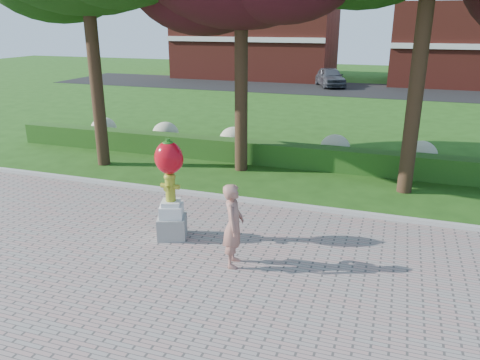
% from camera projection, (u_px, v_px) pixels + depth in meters
% --- Properties ---
extents(ground, '(100.00, 100.00, 0.00)m').
position_uv_depth(ground, '(240.00, 253.00, 10.63)').
color(ground, '#204912').
rests_on(ground, ground).
extents(curb, '(40.00, 0.18, 0.15)m').
position_uv_depth(curb, '(274.00, 204.00, 13.30)').
color(curb, '#ADADA5').
rests_on(curb, ground).
extents(lawn_hedge, '(24.00, 0.70, 0.80)m').
position_uv_depth(lawn_hedge, '(303.00, 156.00, 16.77)').
color(lawn_hedge, '#174313').
rests_on(lawn_hedge, ground).
extents(hydrangea_row, '(20.10, 1.10, 0.99)m').
position_uv_depth(hydrangea_row, '(323.00, 147.00, 17.44)').
color(hydrangea_row, '#AFAD85').
rests_on(hydrangea_row, ground).
extents(street, '(50.00, 8.00, 0.02)m').
position_uv_depth(street, '(358.00, 90.00, 35.70)').
color(street, black).
rests_on(street, ground).
extents(building_left, '(14.00, 8.00, 7.00)m').
position_uv_depth(building_left, '(256.00, 38.00, 43.00)').
color(building_left, maroon).
rests_on(building_left, ground).
extents(building_right, '(12.00, 8.00, 6.40)m').
position_uv_depth(building_right, '(470.00, 44.00, 37.60)').
color(building_right, maroon).
rests_on(building_right, ground).
extents(hydrant_sculpture, '(0.85, 0.85, 2.44)m').
position_uv_depth(hydrant_sculpture, '(170.00, 187.00, 10.94)').
color(hydrant_sculpture, gray).
rests_on(hydrant_sculpture, walkway).
extents(woman, '(0.57, 0.74, 1.83)m').
position_uv_depth(woman, '(233.00, 225.00, 9.78)').
color(woman, '#A0695B').
rests_on(woman, walkway).
extents(parked_car, '(3.34, 4.71, 1.49)m').
position_uv_depth(parked_car, '(330.00, 77.00, 37.17)').
color(parked_car, '#46484F').
rests_on(parked_car, street).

